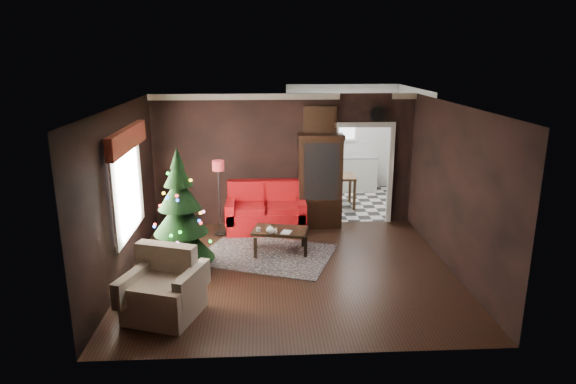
{
  "coord_description": "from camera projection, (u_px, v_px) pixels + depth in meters",
  "views": [
    {
      "loc": [
        -0.48,
        -7.95,
        3.62
      ],
      "look_at": [
        0.0,
        0.9,
        1.15
      ],
      "focal_mm": 31.42,
      "sensor_mm": 36.0,
      "label": 1
    }
  ],
  "objects": [
    {
      "name": "wall_front",
      "position": [
        304.0,
        249.0,
        5.87
      ],
      "size": [
        5.5,
        0.0,
        5.5
      ],
      "primitive_type": "plane",
      "rotation": [
        -1.57,
        0.0,
        0.0
      ],
      "color": "black",
      "rests_on": "ground"
    },
    {
      "name": "kitchen_counter",
      "position": [
        342.0,
        173.0,
        13.62
      ],
      "size": [
        1.8,
        0.6,
        0.9
      ],
      "primitive_type": "cube",
      "color": "beige",
      "rests_on": "ground"
    },
    {
      "name": "coffee_table",
      "position": [
        280.0,
        241.0,
        9.36
      ],
      "size": [
        1.09,
        0.79,
        0.45
      ],
      "primitive_type": null,
      "rotation": [
        0.0,
        0.0,
        -0.21
      ],
      "color": "black",
      "rests_on": "rug"
    },
    {
      "name": "loveseat",
      "position": [
        266.0,
        208.0,
        10.46
      ],
      "size": [
        1.7,
        0.9,
        1.0
      ],
      "primitive_type": null,
      "color": "#8D0B04",
      "rests_on": "ground"
    },
    {
      "name": "left_window",
      "position": [
        127.0,
        188.0,
        8.31
      ],
      "size": [
        0.05,
        1.6,
        1.4
      ],
      "primitive_type": "cube",
      "color": "white",
      "rests_on": "wall_left"
    },
    {
      "name": "wall_left",
      "position": [
        121.0,
        195.0,
        8.13
      ],
      "size": [
        0.0,
        5.5,
        5.5
      ],
      "primitive_type": "plane",
      "rotation": [
        1.57,
        0.0,
        1.57
      ],
      "color": "black",
      "rests_on": "ground"
    },
    {
      "name": "floor",
      "position": [
        291.0,
        270.0,
        8.65
      ],
      "size": [
        5.5,
        5.5,
        0.0
      ],
      "primitive_type": "plane",
      "color": "black",
      "rests_on": "ground"
    },
    {
      "name": "doorway",
      "position": [
        363.0,
        175.0,
        10.86
      ],
      "size": [
        1.1,
        0.1,
        2.1
      ],
      "primitive_type": null,
      "color": "white",
      "rests_on": "ground"
    },
    {
      "name": "christmas_tree",
      "position": [
        180.0,
        213.0,
        8.34
      ],
      "size": [
        1.43,
        1.43,
        2.06
      ],
      "primitive_type": null,
      "rotation": [
        0.0,
        0.0,
        -0.42
      ],
      "color": "black",
      "rests_on": "ground"
    },
    {
      "name": "kitchen_floor",
      "position": [
        349.0,
        202.0,
        12.58
      ],
      "size": [
        3.0,
        3.0,
        0.0
      ],
      "primitive_type": "plane",
      "color": "silver",
      "rests_on": "ground"
    },
    {
      "name": "rug",
      "position": [
        267.0,
        254.0,
        9.31
      ],
      "size": [
        2.76,
        2.39,
        0.01
      ],
      "primitive_type": "cube",
      "rotation": [
        0.0,
        0.0,
        -0.36
      ],
      "color": "#33262D",
      "rests_on": "ground"
    },
    {
      "name": "wall_clock",
      "position": [
        377.0,
        114.0,
        10.47
      ],
      "size": [
        0.32,
        0.32,
        0.06
      ],
      "primitive_type": "cylinder",
      "color": "white",
      "rests_on": "wall_back"
    },
    {
      "name": "curio_cabinet",
      "position": [
        320.0,
        183.0,
        10.61
      ],
      "size": [
        0.9,
        0.45,
        1.9
      ],
      "primitive_type": null,
      "color": "black",
      "rests_on": "ground"
    },
    {
      "name": "valance",
      "position": [
        127.0,
        139.0,
        8.09
      ],
      "size": [
        0.12,
        2.1,
        0.35
      ],
      "primitive_type": "cube",
      "color": "maroon",
      "rests_on": "wall_left"
    },
    {
      "name": "cup_a",
      "position": [
        258.0,
        229.0,
        9.2
      ],
      "size": [
        0.1,
        0.1,
        0.07
      ],
      "primitive_type": "cylinder",
      "rotation": [
        0.0,
        0.0,
        0.4
      ],
      "color": "white",
      "rests_on": "coffee_table"
    },
    {
      "name": "ceiling",
      "position": [
        291.0,
        106.0,
        7.89
      ],
      "size": [
        5.5,
        5.5,
        0.0
      ],
      "primitive_type": "plane",
      "rotation": [
        3.14,
        0.0,
        0.0
      ],
      "color": "white",
      "rests_on": "ground"
    },
    {
      "name": "floor_lamp",
      "position": [
        219.0,
        198.0,
        10.0
      ],
      "size": [
        0.32,
        0.32,
        1.5
      ],
      "primitive_type": null,
      "rotation": [
        0.0,
        0.0,
        -0.34
      ],
      "color": "black",
      "rests_on": "ground"
    },
    {
      "name": "teapot",
      "position": [
        270.0,
        230.0,
        9.04
      ],
      "size": [
        0.21,
        0.21,
        0.15
      ],
      "primitive_type": null,
      "rotation": [
        0.0,
        0.0,
        0.33
      ],
      "color": "white",
      "rests_on": "coffee_table"
    },
    {
      "name": "painting",
      "position": [
        320.0,
        120.0,
        10.44
      ],
      "size": [
        0.62,
        0.05,
        0.52
      ],
      "primitive_type": "cube",
      "color": "#AD794C",
      "rests_on": "wall_back"
    },
    {
      "name": "kitchen_window",
      "position": [
        342.0,
        126.0,
        13.52
      ],
      "size": [
        0.7,
        0.06,
        0.7
      ],
      "primitive_type": "cube",
      "color": "white",
      "rests_on": "ground"
    },
    {
      "name": "kitchen_table",
      "position": [
        339.0,
        191.0,
        12.18
      ],
      "size": [
        0.7,
        0.7,
        0.75
      ],
      "primitive_type": null,
      "color": "#563A18",
      "rests_on": "ground"
    },
    {
      "name": "wall_back",
      "position": [
        284.0,
        160.0,
        10.67
      ],
      "size": [
        5.5,
        0.0,
        5.5
      ],
      "primitive_type": "plane",
      "rotation": [
        1.57,
        0.0,
        0.0
      ],
      "color": "black",
      "rests_on": "ground"
    },
    {
      "name": "armchair",
      "position": [
        163.0,
        286.0,
        7.05
      ],
      "size": [
        1.21,
        1.21,
        0.97
      ],
      "primitive_type": null,
      "rotation": [
        0.0,
        0.0,
        -0.33
      ],
      "color": "#D7B68C",
      "rests_on": "ground"
    },
    {
      "name": "wall_right",
      "position": [
        455.0,
        190.0,
        8.41
      ],
      "size": [
        0.0,
        5.5,
        5.5
      ],
      "primitive_type": "plane",
      "rotation": [
        1.57,
        0.0,
        -1.57
      ],
      "color": "black",
      "rests_on": "ground"
    },
    {
      "name": "book",
      "position": [
        282.0,
        226.0,
        9.12
      ],
      "size": [
        0.16,
        0.07,
        0.23
      ],
      "primitive_type": "imported",
      "rotation": [
        0.0,
        0.0,
        -0.35
      ],
      "color": "#94735E",
      "rests_on": "coffee_table"
    },
    {
      "name": "cup_b",
      "position": [
        275.0,
        232.0,
        9.1
      ],
      "size": [
        0.07,
        0.07,
        0.05
      ],
      "primitive_type": "cylinder",
      "rotation": [
        0.0,
        0.0,
        -0.17
      ],
      "color": "white",
      "rests_on": "coffee_table"
    }
  ]
}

